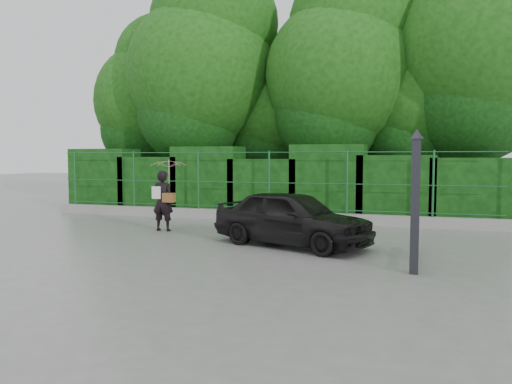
% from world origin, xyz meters
% --- Properties ---
extents(ground, '(80.00, 80.00, 0.00)m').
position_xyz_m(ground, '(0.00, 0.00, 0.00)').
color(ground, gray).
extents(kerb, '(14.00, 0.25, 0.30)m').
position_xyz_m(kerb, '(0.00, 4.50, 0.15)').
color(kerb, '#9E9E99').
rests_on(kerb, ground).
extents(fence, '(14.13, 0.06, 1.80)m').
position_xyz_m(fence, '(0.22, 4.50, 1.20)').
color(fence, '#1A562B').
rests_on(fence, kerb).
extents(hedge, '(14.20, 1.20, 2.29)m').
position_xyz_m(hedge, '(-0.11, 5.50, 1.03)').
color(hedge, black).
rests_on(hedge, ground).
extents(trees, '(17.10, 6.15, 8.08)m').
position_xyz_m(trees, '(1.14, 7.74, 4.62)').
color(trees, black).
rests_on(trees, ground).
extents(gate, '(0.22, 2.33, 2.36)m').
position_xyz_m(gate, '(4.60, -0.72, 1.19)').
color(gate, '#26262C').
rests_on(gate, ground).
extents(woman, '(0.96, 0.97, 1.86)m').
position_xyz_m(woman, '(-1.53, 1.80, 1.23)').
color(woman, black).
rests_on(woman, ground).
extents(car, '(3.83, 2.59, 1.21)m').
position_xyz_m(car, '(2.06, 0.70, 0.61)').
color(car, black).
rests_on(car, ground).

